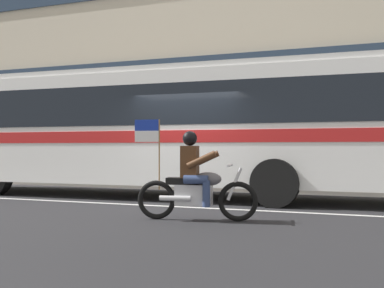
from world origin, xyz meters
The scene contains 6 objects.
ground_plane centered at (0.00, 0.00, 0.00)m, with size 60.00×60.00×0.00m, color black.
sidewalk_curb centered at (0.00, 5.10, 0.07)m, with size 28.00×3.80×0.15m, color #B7B2A8.
lane_center_stripe centered at (0.00, -0.60, 0.00)m, with size 26.60×0.14×0.01m, color silver.
office_building_facade centered at (0.00, 7.39, 5.73)m, with size 28.00×0.89×11.45m.
transit_bus centered at (-1.54, 1.19, 1.88)m, with size 13.05×2.90×3.22m.
motorcycle_with_rider centered at (1.13, -2.30, 0.67)m, with size 2.16×0.75×1.78m.
Camera 1 is at (4.30, -10.43, 1.28)m, focal length 46.59 mm.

